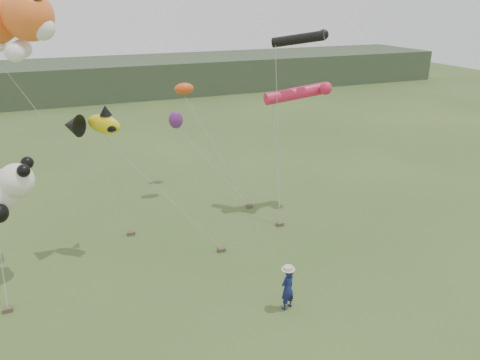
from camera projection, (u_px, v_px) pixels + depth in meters
name	position (u px, v px, depth m)	size (l,w,h in m)	color
ground	(252.00, 294.00, 18.73)	(120.00, 120.00, 0.00)	#385123
headland	(78.00, 81.00, 55.52)	(90.00, 13.00, 4.00)	#2D3D28
festival_attendant	(287.00, 289.00, 17.55)	(0.63, 0.42, 1.74)	#151D52
sandbag_anchors	(189.00, 240.00, 22.72)	(13.08, 5.50, 0.17)	brown
fish_kite	(92.00, 124.00, 19.84)	(2.72, 1.78, 1.31)	yellow
tube_kites	(301.00, 75.00, 24.11)	(3.55, 2.20, 3.72)	black
misc_kites	(179.00, 107.00, 27.51)	(1.10, 2.90, 3.15)	#DC4B19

